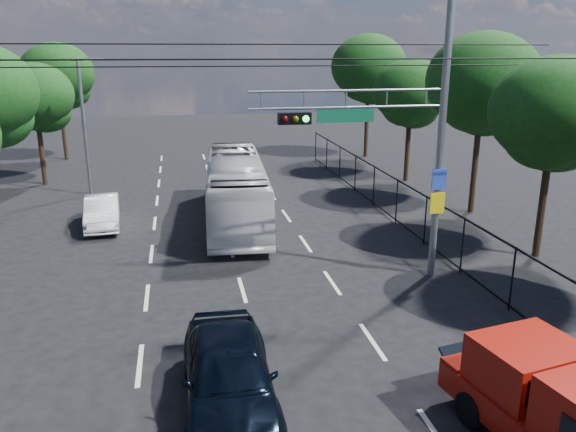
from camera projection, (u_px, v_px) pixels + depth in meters
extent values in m
cube|color=beige|center=(140.00, 365.00, 13.76)|extent=(0.12, 2.00, 0.01)
cube|color=beige|center=(147.00, 297.00, 17.53)|extent=(0.12, 2.00, 0.01)
cube|color=beige|center=(151.00, 254.00, 21.29)|extent=(0.12, 2.00, 0.01)
cube|color=beige|center=(155.00, 223.00, 25.05)|extent=(0.12, 2.00, 0.01)
cube|color=beige|center=(157.00, 201.00, 28.82)|extent=(0.12, 2.00, 0.01)
cube|color=beige|center=(159.00, 183.00, 32.58)|extent=(0.12, 2.00, 0.01)
cube|color=beige|center=(160.00, 169.00, 36.34)|extent=(0.12, 2.00, 0.01)
cube|color=beige|center=(162.00, 158.00, 40.11)|extent=(0.12, 2.00, 0.01)
cube|color=beige|center=(261.00, 353.00, 14.32)|extent=(0.12, 2.00, 0.01)
cube|color=beige|center=(242.00, 290.00, 18.08)|extent=(0.12, 2.00, 0.01)
cube|color=beige|center=(230.00, 248.00, 21.85)|extent=(0.12, 2.00, 0.01)
cube|color=beige|center=(222.00, 219.00, 25.61)|extent=(0.12, 2.00, 0.01)
cube|color=beige|center=(216.00, 198.00, 29.37)|extent=(0.12, 2.00, 0.01)
cube|color=beige|center=(211.00, 181.00, 33.14)|extent=(0.12, 2.00, 0.01)
cube|color=beige|center=(207.00, 168.00, 36.90)|extent=(0.12, 2.00, 0.01)
cube|color=beige|center=(204.00, 157.00, 40.66)|extent=(0.12, 2.00, 0.01)
cube|color=beige|center=(372.00, 341.00, 14.87)|extent=(0.12, 2.00, 0.01)
cube|color=beige|center=(332.00, 283.00, 18.64)|extent=(0.12, 2.00, 0.01)
cube|color=beige|center=(305.00, 244.00, 22.40)|extent=(0.12, 2.00, 0.01)
cube|color=beige|center=(286.00, 216.00, 26.17)|extent=(0.12, 2.00, 0.01)
cube|color=beige|center=(272.00, 195.00, 29.93)|extent=(0.12, 2.00, 0.01)
cube|color=beige|center=(261.00, 179.00, 33.69)|extent=(0.12, 2.00, 0.01)
cube|color=beige|center=(252.00, 166.00, 37.46)|extent=(0.12, 2.00, 0.01)
cube|color=beige|center=(245.00, 155.00, 41.22)|extent=(0.12, 2.00, 0.01)
cylinder|color=slate|center=(441.00, 137.00, 17.94)|extent=(0.24, 0.24, 9.50)
cylinder|color=slate|center=(350.00, 91.00, 16.94)|extent=(6.20, 0.08, 0.08)
cylinder|color=slate|center=(349.00, 107.00, 17.08)|extent=(6.20, 0.08, 0.08)
cube|color=black|center=(294.00, 118.00, 16.85)|extent=(1.00, 0.28, 0.35)
sphere|color=#3F0505|center=(285.00, 119.00, 16.65)|extent=(0.20, 0.20, 0.20)
sphere|color=#4C3805|center=(295.00, 119.00, 16.71)|extent=(0.20, 0.20, 0.20)
sphere|color=#0CE533|center=(306.00, 119.00, 16.77)|extent=(0.20, 0.20, 0.20)
cube|color=#0C5637|center=(346.00, 116.00, 17.14)|extent=(1.80, 0.05, 0.40)
cube|color=#2844BC|center=(439.00, 179.00, 18.19)|extent=(0.50, 0.04, 0.70)
cube|color=yellow|center=(437.00, 203.00, 18.42)|extent=(0.50, 0.04, 0.70)
cylinder|color=slate|center=(426.00, 98.00, 17.48)|extent=(0.05, 0.05, 0.50)
cylinder|color=slate|center=(387.00, 98.00, 17.23)|extent=(0.05, 0.05, 0.50)
cylinder|color=slate|center=(346.00, 99.00, 16.99)|extent=(0.05, 0.05, 0.50)
cylinder|color=slate|center=(304.00, 100.00, 16.75)|extent=(0.05, 0.05, 0.50)
cylinder|color=slate|center=(261.00, 100.00, 16.51)|extent=(0.05, 0.05, 0.50)
cylinder|color=slate|center=(85.00, 129.00, 29.06)|extent=(0.18, 0.18, 7.00)
cylinder|color=slate|center=(94.00, 59.00, 28.21)|extent=(1.60, 0.09, 0.09)
cube|color=slate|center=(113.00, 59.00, 28.38)|extent=(0.60, 0.22, 0.15)
cylinder|color=black|center=(245.00, 59.00, 14.16)|extent=(22.00, 0.04, 0.04)
cylinder|color=black|center=(231.00, 44.00, 17.34)|extent=(22.00, 0.04, 0.04)
cylinder|color=black|center=(227.00, 66.00, 18.95)|extent=(22.00, 0.04, 0.04)
cube|color=black|center=(416.00, 191.00, 22.70)|extent=(0.04, 34.00, 0.06)
cube|color=black|center=(414.00, 233.00, 23.21)|extent=(0.04, 34.00, 0.06)
cylinder|color=black|center=(512.00, 279.00, 16.39)|extent=(0.06, 0.06, 2.00)
cylinder|color=black|center=(462.00, 245.00, 19.21)|extent=(0.06, 0.06, 2.00)
cylinder|color=black|center=(425.00, 220.00, 22.03)|extent=(0.06, 0.06, 2.00)
cylinder|color=black|center=(397.00, 201.00, 24.85)|extent=(0.06, 0.06, 2.00)
cylinder|color=black|center=(374.00, 186.00, 27.68)|extent=(0.06, 0.06, 2.00)
cylinder|color=black|center=(355.00, 173.00, 30.50)|extent=(0.06, 0.06, 2.00)
cylinder|color=black|center=(340.00, 163.00, 33.32)|extent=(0.06, 0.06, 2.00)
cylinder|color=black|center=(327.00, 154.00, 36.14)|extent=(0.06, 0.06, 2.00)
cylinder|color=black|center=(316.00, 147.00, 38.97)|extent=(0.06, 0.06, 2.00)
cylinder|color=black|center=(543.00, 202.00, 20.50)|extent=(0.28, 0.28, 4.20)
ellipsoid|color=black|center=(555.00, 111.00, 19.57)|extent=(4.50, 4.50, 3.83)
ellipsoid|color=black|center=(555.00, 139.00, 20.22)|extent=(3.00, 3.00, 2.40)
ellipsoid|color=black|center=(546.00, 137.00, 19.57)|extent=(2.85, 2.85, 2.28)
cylinder|color=black|center=(475.00, 163.00, 26.18)|extent=(0.28, 0.28, 4.76)
ellipsoid|color=black|center=(483.00, 81.00, 25.12)|extent=(5.10, 5.10, 4.33)
ellipsoid|color=black|center=(485.00, 107.00, 25.81)|extent=(3.40, 3.40, 2.72)
ellipsoid|color=black|center=(476.00, 104.00, 25.16)|extent=(3.23, 3.23, 2.58)
cylinder|color=black|center=(408.00, 147.00, 32.80)|extent=(0.28, 0.28, 4.03)
ellipsoid|color=black|center=(411.00, 91.00, 31.90)|extent=(4.32, 4.32, 3.67)
ellipsoid|color=black|center=(414.00, 109.00, 32.54)|extent=(2.88, 2.88, 2.30)
ellipsoid|color=black|center=(406.00, 107.00, 31.89)|extent=(2.74, 2.74, 2.19)
cylinder|color=black|center=(367.00, 122.00, 40.23)|extent=(0.28, 0.28, 4.93)
ellipsoid|color=black|center=(369.00, 67.00, 39.14)|extent=(5.28, 5.28, 4.49)
ellipsoid|color=black|center=(372.00, 84.00, 39.84)|extent=(3.52, 3.52, 2.82)
ellipsoid|color=black|center=(364.00, 82.00, 39.18)|extent=(3.34, 3.34, 2.68)
cylinder|color=black|center=(42.00, 151.00, 31.78)|extent=(0.28, 0.28, 3.92)
ellipsoid|color=black|center=(35.00, 95.00, 30.91)|extent=(4.20, 4.20, 3.57)
ellipsoid|color=black|center=(46.00, 113.00, 31.54)|extent=(2.80, 2.80, 2.24)
ellipsoid|color=black|center=(29.00, 111.00, 30.89)|extent=(2.66, 2.66, 2.13)
cylinder|color=black|center=(63.00, 127.00, 39.18)|extent=(0.28, 0.28, 4.59)
ellipsoid|color=black|center=(57.00, 74.00, 38.15)|extent=(4.92, 4.92, 4.18)
ellipsoid|color=black|center=(66.00, 90.00, 38.83)|extent=(3.28, 3.28, 2.62)
ellipsoid|color=black|center=(53.00, 89.00, 38.18)|extent=(3.12, 3.12, 2.49)
cylinder|color=black|center=(472.00, 409.00, 11.47)|extent=(0.40, 0.78, 0.74)
cylinder|color=black|center=(539.00, 390.00, 12.10)|extent=(0.40, 0.78, 0.74)
cube|color=maroon|center=(484.00, 366.00, 12.34)|extent=(2.02, 0.92, 0.58)
cube|color=black|center=(477.00, 350.00, 12.52)|extent=(1.84, 0.74, 0.32)
cube|color=maroon|center=(527.00, 365.00, 11.11)|extent=(2.16, 1.95, 1.00)
cube|color=black|center=(560.00, 384.00, 10.39)|extent=(1.62, 0.35, 0.58)
imported|color=black|center=(229.00, 374.00, 11.90)|extent=(2.02, 4.86, 1.65)
imported|color=silver|center=(236.00, 190.00, 24.97)|extent=(3.20, 10.68, 2.94)
imported|color=white|center=(102.00, 212.00, 24.46)|extent=(1.73, 4.09, 1.31)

